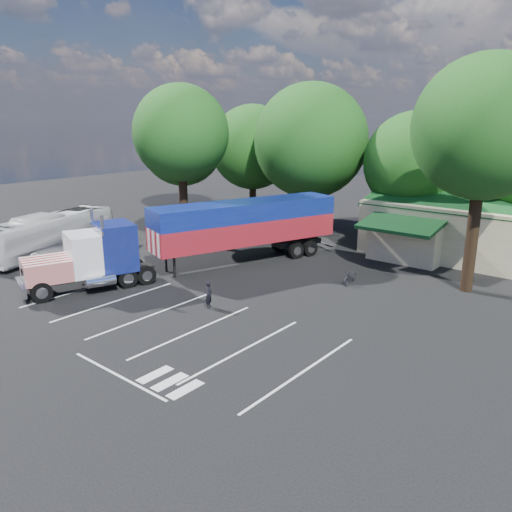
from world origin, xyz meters
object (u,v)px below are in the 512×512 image
Objects in this scene: woman at (209,295)px; bicycle at (350,276)px; tour_bus at (52,234)px; silver_sedan at (501,262)px; semi_truck at (209,231)px.

woman is 9.41m from bicycle.
bicycle is (3.90, 8.55, -0.29)m from woman.
bicycle is 22.53m from tour_bus.
silver_sedan is at bearing 15.94° from tour_bus.
tour_bus is 32.29m from silver_sedan.
bicycle is 0.48× the size of silver_sedan.
tour_bus is (-11.79, -4.95, -1.04)m from semi_truck.
semi_truck is at bearing -167.50° from bicycle.
semi_truck is 14.24× the size of woman.
semi_truck is 19.83m from silver_sedan.
semi_truck is 9.95m from bicycle.
woman is at bearing -17.12° from tour_bus.
semi_truck reaches higher than silver_sedan.
woman is at bearing -26.34° from semi_truck.
tour_bus is at bearing -165.41° from bicycle.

